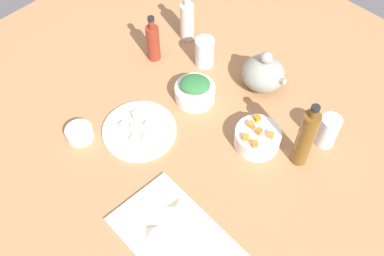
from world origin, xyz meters
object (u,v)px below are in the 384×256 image
cutting_board (175,237)px  teapot (264,73)px  bowl_small_side (80,133)px  plate_tofu (139,130)px  bowl_carrots (257,138)px  bottle_1 (305,138)px  drinking_glass_1 (328,131)px  bowl_greens (195,93)px  drinking_glass_0 (205,52)px  bottle_0 (187,21)px  bottle_2 (153,42)px

cutting_board → teapot: size_ratio=2.16×
bowl_small_side → plate_tofu: bearing=50.9°
bowl_carrots → bottle_1: 16.32cm
drinking_glass_1 → bowl_small_side: bearing=-137.0°
plate_tofu → bowl_greens: 23.24cm
teapot → bottle_1: size_ratio=0.64×
drinking_glass_0 → bowl_greens: bearing=-57.4°
teapot → bottle_0: (-36.30, -0.56, 1.91)cm
bowl_small_side → teapot: 64.74cm
bowl_small_side → bottle_0: (-8.50, 57.74, 6.24)cm
bottle_1 → bottle_2: (-65.13, -1.03, -3.77)cm
cutting_board → plate_tofu: 38.93cm
drinking_glass_1 → bottle_2: bearing=-169.6°
bowl_carrots → teapot: bearing=125.5°
plate_tofu → bowl_greens: size_ratio=1.76×
teapot → bottle_1: bottle_1 is taller
bottle_1 → drinking_glass_1: bottle_1 is taller
cutting_board → drinking_glass_0: bearing=126.6°
bowl_carrots → drinking_glass_0: drinking_glass_0 is taller
cutting_board → bottle_2: (-56.23, 44.28, 7.23)cm
plate_tofu → drinking_glass_1: (45.45, 38.86, 5.22)cm
bowl_small_side → bowl_carrots: bearing=41.7°
plate_tofu → bottle_1: (43.58, 27.62, 10.90)cm
bottle_1 → bowl_greens: bearing=-173.4°
bowl_carrots → bottle_0: bearing=158.7°
cutting_board → drinking_glass_1: size_ratio=3.06×
plate_tofu → bottle_2: bottle_2 is taller
plate_tofu → drinking_glass_0: (-6.25, 37.36, 4.98)cm
cutting_board → bowl_carrots: 41.04cm
bottle_2 → drinking_glass_1: (67.00, 12.26, -1.91)cm
cutting_board → bowl_small_side: bowl_small_side is taller
teapot → drinking_glass_1: teapot is taller
bottle_2 → drinking_glass_0: 18.84cm
plate_tofu → drinking_glass_1: 60.02cm
cutting_board → teapot: teapot is taller
plate_tofu → teapot: bearing=70.1°
drinking_glass_0 → bowl_carrots: bearing=-21.3°
teapot → drinking_glass_1: 30.04cm
bottle_1 → drinking_glass_0: (-49.83, 9.74, -5.92)cm
plate_tofu → bottle_0: 48.21cm
cutting_board → bottle_1: 47.46cm
bottle_1 → drinking_glass_0: bottle_1 is taller
bottle_0 → drinking_glass_1: bearing=-3.5°
drinking_glass_1 → bottle_1: bearing=-99.4°
plate_tofu → bowl_small_side: bowl_small_side is taller
bowl_greens → bowl_carrots: (27.41, 0.10, 0.29)cm
cutting_board → bottle_0: size_ratio=1.79×
bowl_greens → bowl_small_side: bearing=-111.7°
bowl_carrots → bottle_1: bearing=19.1°
cutting_board → bottle_1: bearing=78.9°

